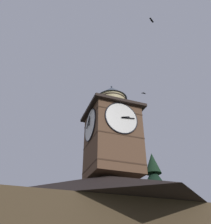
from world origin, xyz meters
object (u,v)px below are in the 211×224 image
(pine_tree_aside, at_px, (158,218))
(flying_bird_high, at_px, (144,93))
(moon, at_px, (121,205))
(flying_bird_low, at_px, (152,20))
(pine_tree_behind, at_px, (98,217))
(clock_tower, at_px, (112,133))

(pine_tree_aside, distance_m, flying_bird_high, 13.56)
(moon, height_order, flying_bird_low, flying_bird_low)
(flying_bird_low, bearing_deg, pine_tree_aside, -115.69)
(pine_tree_aside, bearing_deg, pine_tree_behind, -6.58)
(moon, height_order, flying_bird_high, flying_bird_high)
(pine_tree_aside, relative_size, moon, 5.37)
(flying_bird_high, bearing_deg, pine_tree_aside, -124.72)
(moon, relative_size, flying_bird_high, 4.55)
(clock_tower, relative_size, pine_tree_aside, 0.73)
(pine_tree_behind, relative_size, moon, 5.74)
(flying_bird_high, relative_size, flying_bird_low, 0.83)
(pine_tree_aside, relative_size, flying_bird_low, 20.22)
(moon, xyz_separation_m, flying_bird_high, (8.50, 26.79, 7.36))
(pine_tree_behind, bearing_deg, pine_tree_aside, 173.42)
(flying_bird_high, height_order, flying_bird_low, flying_bird_low)
(pine_tree_behind, relative_size, flying_bird_high, 26.14)
(clock_tower, height_order, flying_bird_low, flying_bird_low)
(clock_tower, distance_m, flying_bird_low, 10.94)
(pine_tree_aside, bearing_deg, clock_tower, 39.08)
(pine_tree_behind, distance_m, flying_bird_low, 18.98)
(clock_tower, height_order, flying_bird_high, flying_bird_high)
(clock_tower, xyz_separation_m, flying_bird_high, (-5.40, -3.21, 7.71))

